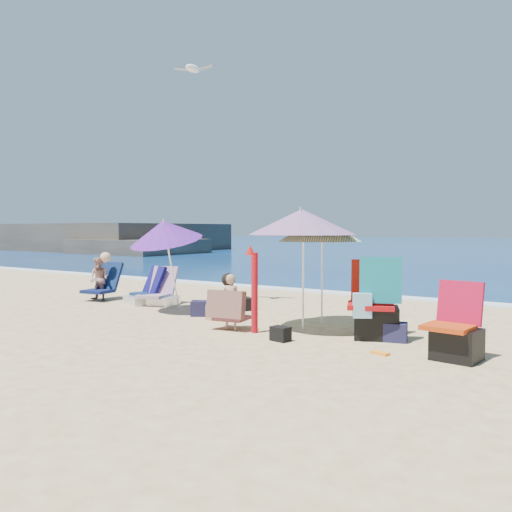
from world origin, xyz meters
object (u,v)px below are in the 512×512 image
Objects in this scene: camp_chair_left at (456,337)px; camp_chair_right at (376,309)px; furled_umbrella at (254,285)px; chair_navy at (145,294)px; chair_rainbow at (161,295)px; umbrella_striped at (320,229)px; umbrella_blue at (165,231)px; seagull at (193,69)px; umbrella_turquoise at (302,222)px; person_left at (100,278)px; person_center at (229,303)px.

camp_chair_right is at bearing 153.47° from camp_chair_left.
furled_umbrella reaches higher than chair_navy.
chair_rainbow is at bearing 17.09° from chair_navy.
umbrella_striped is at bearing -2.40° from chair_navy.
chair_navy is (-1.14, 0.58, -1.31)m from umbrella_blue.
camp_chair_right is at bearing -21.72° from umbrella_striped.
camp_chair_right is 6.17m from seagull.
umbrella_striped is 4.01m from chair_rainbow.
chair_navy is at bearing -156.98° from seagull.
umbrella_turquoise reaches higher than person_left.
chair_rainbow is at bearing 168.09° from umbrella_turquoise.
chair_navy is at bearing 153.05° from umbrella_blue.
umbrella_blue reaches higher than person_center.
person_center is (-0.45, -0.01, -0.31)m from furled_umbrella.
chair_rainbow is at bearing 156.94° from furled_umbrella.
person_center is 5.12m from seagull.
umbrella_striped is at bearing 155.70° from camp_chair_left.
umbrella_blue is 2.08× the size of chair_navy.
chair_rainbow is at bearing 171.49° from camp_chair_right.
umbrella_turquoise is 4.39m from chair_navy.
person_left reaches higher than chair_navy.
person_left is (-4.38, 1.15, 0.05)m from person_center.
person_left is (-5.32, 0.55, -1.19)m from umbrella_turquoise.
seagull is at bearing 23.02° from chair_navy.
umbrella_blue is 1.58× the size of camp_chair_right.
umbrella_striped reaches higher than chair_navy.
umbrella_blue reaches higher than camp_chair_left.
camp_chair_right is at bearing 21.31° from furled_umbrella.
person_center is at bearing -179.51° from camp_chair_left.
umbrella_turquoise reaches higher than camp_chair_left.
umbrella_blue reaches higher than chair_navy.
camp_chair_right is (-1.25, 0.62, 0.14)m from camp_chair_left.
chair_navy is (-4.13, 0.17, -1.35)m from umbrella_striped.
person_left is at bearing 179.43° from umbrella_striped.
umbrella_turquoise is 2.01× the size of person_left.
umbrella_turquoise reaches higher than person_center.
person_left is 4.85m from seagull.
furled_umbrella reaches higher than camp_chair_right.
furled_umbrella is (-0.48, -0.59, -0.93)m from umbrella_turquoise.
furled_umbrella is 3.85m from chair_navy.
camp_chair_left is at bearing -16.79° from seagull.
person_center is (2.00, -0.69, -1.09)m from umbrella_blue.
seagull reaches higher than chair_navy.
camp_chair_right is 1.45× the size of seagull.
camp_chair_left reaches higher than chair_rainbow.
umbrella_blue is 2.67m from furled_umbrella.
chair_navy is at bearing 177.60° from umbrella_striped.
camp_chair_left is 0.89× the size of person_left.
seagull is (-5.51, 1.66, 4.47)m from camp_chair_left.
umbrella_blue is at bearing 164.40° from furled_umbrella.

